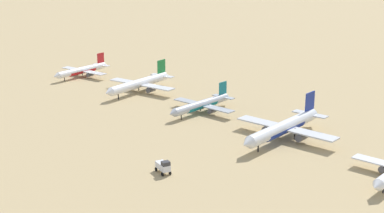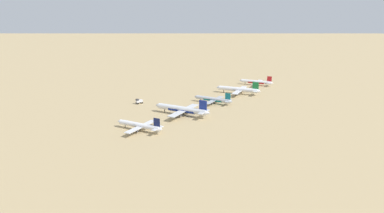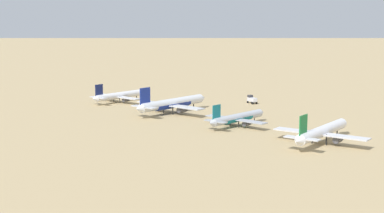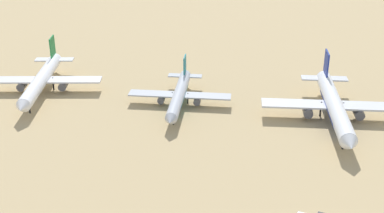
{
  "view_description": "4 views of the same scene",
  "coord_description": "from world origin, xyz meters",
  "px_view_note": "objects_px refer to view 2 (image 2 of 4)",
  "views": [
    {
      "loc": [
        149.62,
        119.99,
        59.4
      ],
      "look_at": [
        6.57,
        3.49,
        5.33
      ],
      "focal_mm": 51.71,
      "sensor_mm": 36.0,
      "label": 1
    },
    {
      "loc": [
        -108.55,
        244.23,
        71.63
      ],
      "look_at": [
        -0.92,
        31.4,
        4.97
      ],
      "focal_mm": 33.42,
      "sensor_mm": 36.0,
      "label": 2
    },
    {
      "loc": [
        -182.72,
        -123.68,
        42.07
      ],
      "look_at": [
        5.48,
        29.0,
        3.49
      ],
      "focal_mm": 55.06,
      "sensor_mm": 36.0,
      "label": 3
    },
    {
      "loc": [
        120.01,
        10.33,
        56.48
      ],
      "look_at": [
        3.48,
        3.7,
        3.06
      ],
      "focal_mm": 48.89,
      "sensor_mm": 36.0,
      "label": 4
    }
  ],
  "objects_px": {
    "parked_jet_0": "(256,82)",
    "parked_jet_4": "(140,126)",
    "parked_jet_2": "(213,99)",
    "parked_jet_3": "(182,109)",
    "parked_jet_1": "(239,89)",
    "service_truck": "(139,101)"
  },
  "relations": [
    {
      "from": "parked_jet_1",
      "to": "parked_jet_2",
      "type": "xyz_separation_m",
      "value": [
        6.86,
        38.24,
        -0.68
      ]
    },
    {
      "from": "parked_jet_1",
      "to": "parked_jet_2",
      "type": "bearing_deg",
      "value": 79.83
    },
    {
      "from": "parked_jet_1",
      "to": "service_truck",
      "type": "distance_m",
      "value": 86.58
    },
    {
      "from": "parked_jet_4",
      "to": "parked_jet_0",
      "type": "bearing_deg",
      "value": -98.73
    },
    {
      "from": "service_truck",
      "to": "parked_jet_3",
      "type": "bearing_deg",
      "value": 165.24
    },
    {
      "from": "service_truck",
      "to": "parked_jet_0",
      "type": "bearing_deg",
      "value": -119.89
    },
    {
      "from": "parked_jet_0",
      "to": "service_truck",
      "type": "xyz_separation_m",
      "value": [
        60.65,
        105.53,
        -1.08
      ]
    },
    {
      "from": "parked_jet_3",
      "to": "parked_jet_4",
      "type": "distance_m",
      "value": 40.3
    },
    {
      "from": "parked_jet_0",
      "to": "parked_jet_1",
      "type": "relative_size",
      "value": 0.83
    },
    {
      "from": "parked_jet_2",
      "to": "parked_jet_4",
      "type": "relative_size",
      "value": 0.98
    },
    {
      "from": "parked_jet_2",
      "to": "parked_jet_4",
      "type": "distance_m",
      "value": 79.01
    },
    {
      "from": "parked_jet_4",
      "to": "service_truck",
      "type": "distance_m",
      "value": 62.94
    },
    {
      "from": "parked_jet_2",
      "to": "service_truck",
      "type": "height_order",
      "value": "parked_jet_2"
    },
    {
      "from": "parked_jet_2",
      "to": "parked_jet_3",
      "type": "relative_size",
      "value": 0.77
    },
    {
      "from": "parked_jet_1",
      "to": "parked_jet_2",
      "type": "distance_m",
      "value": 38.85
    },
    {
      "from": "parked_jet_0",
      "to": "parked_jet_2",
      "type": "xyz_separation_m",
      "value": [
        10.12,
        78.96,
        0.01
      ]
    },
    {
      "from": "parked_jet_1",
      "to": "service_truck",
      "type": "relative_size",
      "value": 6.98
    },
    {
      "from": "parked_jet_1",
      "to": "service_truck",
      "type": "bearing_deg",
      "value": 48.47
    },
    {
      "from": "parked_jet_0",
      "to": "parked_jet_4",
      "type": "height_order",
      "value": "parked_jet_4"
    },
    {
      "from": "parked_jet_2",
      "to": "service_truck",
      "type": "distance_m",
      "value": 57.1
    },
    {
      "from": "parked_jet_4",
      "to": "service_truck",
      "type": "xyz_separation_m",
      "value": [
        36.59,
        -51.2,
        -1.19
      ]
    },
    {
      "from": "parked_jet_2",
      "to": "parked_jet_1",
      "type": "bearing_deg",
      "value": -100.17
    }
  ]
}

